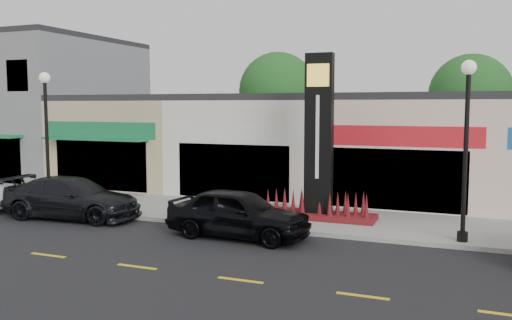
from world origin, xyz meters
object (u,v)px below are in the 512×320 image
object	(u,v)px
lamp_east_near	(466,132)
car_dark_sedan	(72,198)
lamp_west_near	(46,125)
pylon_sign	(319,161)
car_black_sedan	(238,213)

from	to	relation	value
lamp_east_near	car_dark_sedan	bearing A→B (deg)	-175.44
car_dark_sedan	lamp_west_near	bearing A→B (deg)	57.78
pylon_sign	car_dark_sedan	distance (m)	9.42
lamp_west_near	lamp_east_near	bearing A→B (deg)	0.00
car_black_sedan	car_dark_sedan	bearing A→B (deg)	89.89
pylon_sign	car_black_sedan	size ratio (longest dim) A/B	1.27
lamp_west_near	lamp_east_near	size ratio (longest dim) A/B	1.00
lamp_east_near	car_black_sedan	distance (m)	7.45
car_dark_sedan	car_black_sedan	distance (m)	7.09
car_dark_sedan	lamp_east_near	bearing A→B (deg)	-90.30
lamp_east_near	pylon_sign	distance (m)	5.42
car_black_sedan	lamp_east_near	bearing A→B (deg)	-73.79
lamp_west_near	pylon_sign	world-z (taller)	pylon_sign
pylon_sign	car_black_sedan	distance (m)	3.98
pylon_sign	car_dark_sedan	bearing A→B (deg)	-162.45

